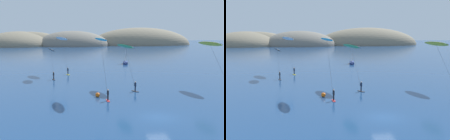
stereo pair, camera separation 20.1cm
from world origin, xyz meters
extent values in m
plane|color=navy|center=(0.00, 0.00, 0.00)|extent=(600.00, 600.00, 0.00)
ellipsoid|color=#7A705B|center=(45.13, 184.77, 0.00)|extent=(78.97, 45.03, 26.90)
ellipsoid|color=#7A705B|center=(-45.66, 181.21, 0.00)|extent=(52.36, 51.42, 21.00)
ellipsoid|color=slate|center=(-7.53, 174.71, 0.00)|extent=(53.03, 38.00, 21.67)
ellipsoid|color=#7A705B|center=(-37.91, 179.34, 0.00)|extent=(49.39, 26.76, 20.57)
cube|color=navy|center=(7.09, 55.17, 0.35)|extent=(2.24, 4.97, 0.70)
cone|color=navy|center=(6.65, 52.81, 0.35)|extent=(1.04, 2.24, 0.67)
cylinder|color=#B2B2B7|center=(7.03, 54.87, 3.20)|extent=(0.12, 0.12, 5.00)
pyramid|color=white|center=(7.20, 55.76, 3.03)|extent=(0.40, 1.78, 4.25)
cylinder|color=#A5A5AD|center=(7.20, 55.76, 0.95)|extent=(0.40, 1.78, 0.08)
cube|color=#2D2D33|center=(-13.36, 28.17, 0.04)|extent=(0.69, 1.55, 0.08)
cylinder|color=black|center=(-13.36, 28.17, 0.48)|extent=(0.22, 0.22, 0.80)
cube|color=black|center=(-13.36, 28.17, 1.18)|extent=(0.27, 0.38, 0.60)
sphere|color=#9E7051|center=(-13.36, 28.17, 1.60)|extent=(0.22, 0.22, 0.22)
cylinder|color=black|center=(-13.44, 28.52, 1.06)|extent=(0.55, 0.16, 0.04)
ellipsoid|color=black|center=(-13.88, 30.53, 6.07)|extent=(2.38, 4.81, 0.97)
cylinder|color=white|center=(-13.88, 30.53, 6.12)|extent=(1.10, 4.31, 0.16)
cylinder|color=#333338|center=(-13.66, 29.53, 3.51)|extent=(0.47, 2.04, 4.91)
ellipsoid|color=yellow|center=(14.36, 16.08, 7.74)|extent=(2.62, 6.46, 0.93)
cylinder|color=#1432E0|center=(14.36, 16.08, 7.79)|extent=(1.23, 5.91, 0.16)
cylinder|color=#333338|center=(14.82, 13.56, 4.35)|extent=(0.95, 5.06, 6.60)
cube|color=yellow|center=(-10.48, 34.77, 0.04)|extent=(0.93, 1.54, 0.08)
cylinder|color=#192338|center=(-10.48, 34.77, 0.48)|extent=(0.22, 0.22, 0.80)
cube|color=#192338|center=(-10.48, 34.77, 1.18)|extent=(0.32, 0.39, 0.60)
sphere|color=#9E7051|center=(-10.48, 34.77, 1.60)|extent=(0.22, 0.22, 0.22)
cylinder|color=black|center=(-10.63, 35.09, 1.06)|extent=(0.52, 0.27, 0.04)
ellipsoid|color=white|center=(-11.85, 37.73, 8.28)|extent=(3.83, 5.90, 0.95)
cylinder|color=black|center=(-11.85, 37.73, 8.33)|extent=(2.46, 5.06, 0.16)
cylinder|color=#333338|center=(-11.24, 36.41, 4.62)|extent=(1.26, 2.67, 7.13)
cube|color=#2D2D33|center=(0.62, 14.38, 0.04)|extent=(1.01, 1.52, 0.08)
cylinder|color=#192338|center=(0.62, 14.38, 0.48)|extent=(0.22, 0.22, 0.80)
cube|color=#192338|center=(0.62, 14.38, 1.18)|extent=(0.28, 0.38, 0.60)
sphere|color=tan|center=(0.62, 14.38, 1.60)|extent=(0.22, 0.22, 0.22)
cylinder|color=black|center=(0.53, 14.72, 1.06)|extent=(0.54, 0.18, 0.04)
ellipsoid|color=green|center=(-0.38, 18.11, 7.32)|extent=(3.09, 6.23, 0.89)
cylinder|color=#D660B7|center=(-0.38, 18.11, 7.37)|extent=(1.64, 5.57, 0.16)
cylinder|color=#333338|center=(0.07, 16.41, 4.14)|extent=(0.94, 3.41, 6.17)
cube|color=red|center=(-4.72, 8.73, 0.04)|extent=(0.42, 1.50, 0.08)
cylinder|color=black|center=(-4.72, 8.73, 0.48)|extent=(0.22, 0.22, 0.80)
cube|color=black|center=(-4.72, 8.73, 1.18)|extent=(0.25, 0.37, 0.60)
sphere|color=tan|center=(-4.72, 8.73, 1.60)|extent=(0.22, 0.22, 0.22)
cylinder|color=black|center=(-4.78, 9.08, 1.06)|extent=(0.55, 0.13, 0.04)
ellipsoid|color=#23B2C6|center=(-5.31, 12.22, 8.66)|extent=(2.10, 5.72, 0.66)
cylinder|color=#DB4C38|center=(-5.31, 12.22, 8.71)|extent=(1.04, 5.27, 0.16)
cylinder|color=#333338|center=(-5.04, 10.65, 4.81)|extent=(0.56, 3.17, 7.51)
sphere|color=orange|center=(-5.94, 11.27, 0.35)|extent=(0.70, 0.70, 0.70)
camera|label=1|loc=(-10.00, -30.07, 9.72)|focal=45.00mm
camera|label=2|loc=(-9.80, -30.10, 9.72)|focal=45.00mm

